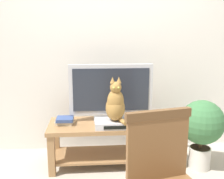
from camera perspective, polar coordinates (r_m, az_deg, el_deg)
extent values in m
cube|color=silver|center=(3.37, -0.47, 10.94)|extent=(7.00, 0.12, 2.80)
cube|color=olive|center=(3.02, -0.08, -7.41)|extent=(1.37, 0.52, 0.04)
cube|color=olive|center=(2.94, -12.54, -13.39)|extent=(0.07, 0.07, 0.44)
cube|color=olive|center=(3.03, 12.60, -12.55)|extent=(0.07, 0.07, 0.44)
cube|color=olive|center=(3.32, -11.56, -10.29)|extent=(0.07, 0.07, 0.44)
cube|color=olive|center=(3.40, 10.53, -9.66)|extent=(0.07, 0.07, 0.44)
cube|color=olive|center=(3.15, -0.07, -13.38)|extent=(1.27, 0.44, 0.02)
cube|color=#B7B7BC|center=(3.09, -0.21, -6.18)|extent=(0.38, 0.20, 0.03)
cube|color=#B7B7BC|center=(3.08, -0.22, -5.47)|extent=(0.06, 0.04, 0.05)
cube|color=#B7B7BC|center=(3.00, -0.22, 0.05)|extent=(0.92, 0.05, 0.56)
cube|color=#232833|center=(2.97, -0.18, -0.07)|extent=(0.83, 0.01, 0.47)
sphere|color=#2672F2|center=(3.10, 7.96, -4.58)|extent=(0.01, 0.01, 0.01)
cube|color=#BCBCC1|center=(2.89, 0.68, -7.10)|extent=(0.43, 0.25, 0.07)
cube|color=black|center=(2.77, 0.93, -7.98)|extent=(0.26, 0.01, 0.03)
ellipsoid|color=olive|center=(2.84, 0.69, -3.89)|extent=(0.20, 0.24, 0.27)
ellipsoid|color=olive|center=(2.79, 0.75, -2.40)|extent=(0.17, 0.15, 0.24)
sphere|color=olive|center=(2.75, 0.78, 0.44)|extent=(0.12, 0.12, 0.12)
cone|color=olive|center=(2.73, 0.11, 1.99)|extent=(0.05, 0.05, 0.06)
cone|color=olive|center=(2.73, 1.46, 2.01)|extent=(0.05, 0.05, 0.06)
sphere|color=#B2C64C|center=(2.69, 0.39, 0.38)|extent=(0.02, 0.02, 0.02)
sphere|color=#B2C64C|center=(2.69, 1.38, 0.39)|extent=(0.02, 0.02, 0.02)
cylinder|color=olive|center=(2.80, 2.07, -6.53)|extent=(0.10, 0.19, 0.04)
cube|color=brown|center=(1.89, 9.53, -11.41)|extent=(0.44, 0.13, 0.49)
cube|color=brown|center=(1.82, 9.77, -5.19)|extent=(0.46, 0.15, 0.06)
cube|color=beige|center=(3.01, -9.92, -6.79)|extent=(0.21, 0.16, 0.04)
cube|color=#33477A|center=(3.00, -9.82, -6.13)|extent=(0.18, 0.17, 0.03)
cylinder|color=beige|center=(3.21, 17.82, -13.41)|extent=(0.23, 0.23, 0.24)
cylinder|color=#332319|center=(3.17, 17.95, -11.64)|extent=(0.21, 0.21, 0.02)
cylinder|color=#4C3823|center=(3.15, 18.03, -10.64)|extent=(0.04, 0.04, 0.10)
sphere|color=#386B3D|center=(3.06, 18.32, -6.51)|extent=(0.47, 0.47, 0.47)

